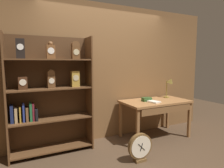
# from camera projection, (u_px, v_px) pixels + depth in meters

# --- Properties ---
(ground_plane) EXTENTS (10.00, 10.00, 0.00)m
(ground_plane) POSITION_uv_depth(u_px,v_px,m) (143.00, 167.00, 2.79)
(ground_plane) COLOR #4C3826
(back_wood_panel) EXTENTS (4.80, 0.05, 2.60)m
(back_wood_panel) POSITION_uv_depth(u_px,v_px,m) (106.00, 73.00, 3.79)
(back_wood_panel) COLOR brown
(back_wood_panel) RESTS_ON ground
(bookshelf) EXTENTS (1.32, 0.37, 1.93)m
(bookshelf) POSITION_uv_depth(u_px,v_px,m) (49.00, 94.00, 3.16)
(bookshelf) COLOR brown
(bookshelf) RESTS_ON ground
(workbench) EXTENTS (1.32, 0.72, 0.74)m
(workbench) POSITION_uv_depth(u_px,v_px,m) (156.00, 105.00, 3.82)
(workbench) COLOR #9E6B3D
(workbench) RESTS_ON ground
(desk_lamp) EXTENTS (0.18, 0.19, 0.44)m
(desk_lamp) POSITION_uv_depth(u_px,v_px,m) (170.00, 84.00, 4.12)
(desk_lamp) COLOR olive
(desk_lamp) RESTS_ON workbench
(toolbox_small) EXTENTS (0.19, 0.10, 0.07)m
(toolbox_small) POSITION_uv_depth(u_px,v_px,m) (147.00, 99.00, 3.78)
(toolbox_small) COLOR #2D5123
(toolbox_small) RESTS_ON workbench
(open_repair_manual) EXTENTS (0.21, 0.25, 0.02)m
(open_repair_manual) POSITION_uv_depth(u_px,v_px,m) (154.00, 102.00, 3.66)
(open_repair_manual) COLOR silver
(open_repair_manual) RESTS_ON workbench
(round_clock_large) EXTENTS (0.40, 0.11, 0.44)m
(round_clock_large) POSITION_uv_depth(u_px,v_px,m) (140.00, 147.00, 2.93)
(round_clock_large) COLOR brown
(round_clock_large) RESTS_ON ground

